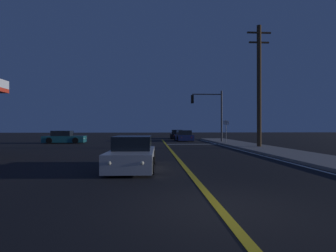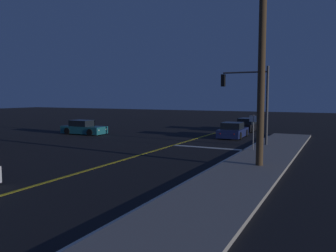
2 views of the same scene
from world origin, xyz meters
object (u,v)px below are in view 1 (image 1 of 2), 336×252
Objects in this scene: car_lead_oncoming_black at (177,135)px; car_following_oncoming_navy at (184,136)px; car_far_approaching_silver at (132,155)px; utility_pole_right at (259,85)px; traffic_signal_near_right at (211,108)px; street_sign_corner at (226,128)px; car_mid_block_teal at (64,138)px.

car_lead_oncoming_black is 6.44m from car_following_oncoming_navy.
car_far_approaching_silver is 0.43× the size of utility_pole_right.
street_sign_corner is at bearing 108.21° from traffic_signal_near_right.
car_lead_oncoming_black is at bearing 89.90° from car_following_oncoming_navy.
utility_pole_right is (4.78, -11.83, 4.62)m from car_following_oncoming_navy.
traffic_signal_near_right is (2.73, -10.73, 3.22)m from car_lead_oncoming_black.
car_lead_oncoming_black is 1.95× the size of street_sign_corner.
utility_pole_right is 4.16× the size of street_sign_corner.
street_sign_corner reaches higher than car_mid_block_teal.
traffic_signal_near_right is 8.00m from utility_pole_right.
car_far_approaching_silver is 14.65m from utility_pole_right.
car_lead_oncoming_black is at bearing 105.10° from street_sign_corner.
street_sign_corner is (16.80, -3.17, 1.05)m from car_mid_block_teal.
car_lead_oncoming_black is at bearing -75.73° from traffic_signal_near_right.
car_following_oncoming_navy is (13.41, 3.93, 0.00)m from car_mid_block_teal.
car_mid_block_teal is 16.73m from car_lead_oncoming_black.
car_following_oncoming_navy is at bearing 112.01° from utility_pole_right.
car_far_approaching_silver and car_lead_oncoming_black have the same top height.
car_mid_block_teal is at bearing -62.72° from car_far_approaching_silver.
street_sign_corner is at bearing -117.26° from car_far_approaching_silver.
car_far_approaching_silver is at bearing 67.57° from traffic_signal_near_right.
utility_pole_right is at bearing 107.13° from traffic_signal_near_right.
car_lead_oncoming_black is at bearing 105.46° from utility_pole_right.
car_far_approaching_silver is 28.69m from car_lead_oncoming_black.
car_far_approaching_silver and car_following_oncoming_navy have the same top height.
utility_pole_right reaches higher than car_lead_oncoming_black.
car_far_approaching_silver is 19.31m from traffic_signal_near_right.
car_following_oncoming_navy is 0.74× the size of traffic_signal_near_right.
car_lead_oncoming_black is 1.11× the size of car_following_oncoming_navy.
car_mid_block_teal is 0.76× the size of traffic_signal_near_right.
car_far_approaching_silver is 0.91× the size of car_lead_oncoming_black.
car_far_approaching_silver is at bearing -133.59° from utility_pole_right.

